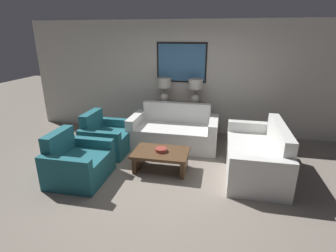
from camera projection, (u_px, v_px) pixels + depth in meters
The scene contains 11 objects.
ground_plane at pixel (157, 180), 4.42m from camera, with size 20.00×20.00×0.00m, color slate.
back_wall at pixel (182, 78), 6.29m from camera, with size 7.62×0.12×2.65m.
console_table at pixel (179, 119), 6.35m from camera, with size 1.24×0.39×0.78m.
table_lamp_left at pixel (164, 87), 6.17m from camera, with size 0.32×0.32×0.59m.
table_lamp_right at pixel (195, 88), 6.02m from camera, with size 0.32×0.32×0.59m.
couch_by_back_wall at pixel (174, 132), 5.74m from camera, with size 1.87×0.93×0.88m.
couch_by_side at pixel (257, 156), 4.61m from camera, with size 0.93×1.87×0.88m.
coffee_table at pixel (161, 157), 4.67m from camera, with size 0.97×0.66×0.37m.
decorative_bowl at pixel (161, 150), 4.63m from camera, with size 0.21×0.21×0.06m.
armchair_near_back_wall at pixel (107, 138), 5.45m from camera, with size 0.87×0.96×0.83m.
armchair_near_camera at pixel (78, 163), 4.38m from camera, with size 0.87×0.96×0.83m.
Camera 1 is at (0.97, -3.75, 2.32)m, focal length 28.00 mm.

